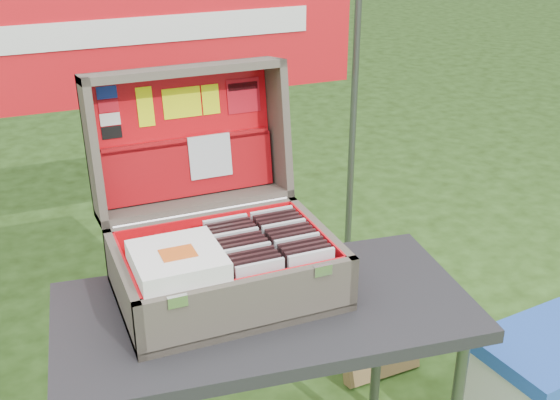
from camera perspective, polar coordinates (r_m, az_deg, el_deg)
name	(u,v)px	position (r m, az deg, el deg)	size (l,w,h in m)	color
table_top	(265,312)	(2.00, -1.22, -9.06)	(1.16, 0.58, 0.04)	#2C2C2E
table_leg_br	(379,333)	(2.56, 8.02, -10.62)	(0.04, 0.04, 0.69)	#59595B
suitcase	(217,194)	(1.96, -5.11, 0.47)	(0.61, 0.60, 0.58)	#645D4E
suitcase_base_bottom	(227,290)	(2.04, -4.30, -7.33)	(0.61, 0.44, 0.02)	#645D4E
suitcase_base_wall_front	(252,307)	(1.83, -2.31, -8.65)	(0.61, 0.02, 0.16)	#645D4E
suitcase_base_wall_back	(205,238)	(2.17, -6.08, -3.09)	(0.61, 0.02, 0.16)	#645D4E
suitcase_base_wall_left	(123,290)	(1.94, -12.63, -7.18)	(0.02, 0.44, 0.16)	#645D4E
suitcase_base_wall_right	(320,250)	(2.09, 3.27, -4.11)	(0.02, 0.44, 0.16)	#645D4E
suitcase_liner_floor	(227,286)	(2.03, -4.31, -6.97)	(0.56, 0.39, 0.01)	red
suitcase_latch_left	(177,301)	(1.74, -8.33, -8.15)	(0.05, 0.01, 0.03)	silver
suitcase_latch_right	(323,270)	(1.85, 3.50, -5.71)	(0.05, 0.01, 0.03)	silver
suitcase_hinge	(203,213)	(2.15, -6.27, -1.03)	(0.02, 0.02, 0.55)	silver
suitcase_lid_back	(184,135)	(2.24, -7.84, 5.28)	(0.61, 0.44, 0.02)	#645D4E
suitcase_lid_rim_far	(183,70)	(2.14, -7.92, 10.39)	(0.61, 0.02, 0.16)	#645D4E
suitcase_lid_rim_near	(196,202)	(2.22, -6.88, -0.19)	(0.61, 0.02, 0.16)	#645D4E
suitcase_lid_rim_left	(92,151)	(2.12, -15.02, 3.86)	(0.02, 0.44, 0.16)	#645D4E
suitcase_lid_rim_right	(278,126)	(2.26, -0.19, 6.00)	(0.02, 0.44, 0.16)	#645D4E
suitcase_lid_liner	(185,135)	(2.22, -7.75, 5.22)	(0.56, 0.38, 0.01)	red
suitcase_liner_wall_front	(250,300)	(1.84, -2.48, -8.10)	(0.56, 0.01, 0.14)	red
suitcase_liner_wall_back	(207,237)	(2.15, -5.98, -2.98)	(0.56, 0.01, 0.14)	red
suitcase_liner_wall_left	(128,285)	(1.94, -12.23, -6.80)	(0.01, 0.39, 0.14)	red
suitcase_liner_wall_right	(316,248)	(2.08, 2.91, -3.89)	(0.01, 0.39, 0.14)	red
suitcase_lid_pocket	(189,168)	(2.23, -7.37, 2.59)	(0.54, 0.17, 0.03)	#9E0A10
suitcase_pocket_edge	(187,141)	(2.20, -7.55, 4.75)	(0.53, 0.02, 0.02)	#9E0A10
suitcase_pocket_cd	(210,156)	(2.22, -5.71, 3.56)	(0.14, 0.14, 0.01)	silver
lid_sticker_cc_a	(107,92)	(2.15, -13.91, 8.48)	(0.06, 0.04, 0.00)	#1933B2
lid_sticker_cc_b	(108,106)	(2.16, -13.77, 7.43)	(0.06, 0.04, 0.00)	red
lid_sticker_cc_c	(110,119)	(2.16, -13.64, 6.39)	(0.06, 0.04, 0.00)	white
lid_sticker_cc_d	(112,133)	(2.17, -13.51, 5.35)	(0.06, 0.04, 0.00)	black
lid_card_neon_tall	(145,107)	(2.18, -10.89, 7.44)	(0.05, 0.12, 0.00)	#E9FD0E
lid_card_neon_main	(182,103)	(2.20, -7.97, 7.84)	(0.12, 0.09, 0.00)	#E9FD0E
lid_card_neon_small	(211,99)	(2.22, -5.65, 8.14)	(0.05, 0.09, 0.00)	#E9FD0E
lid_sticker_band	(243,96)	(2.26, -2.99, 8.46)	(0.11, 0.11, 0.00)	red
lid_sticker_band_bar	(243,86)	(2.25, -3.05, 9.22)	(0.10, 0.02, 0.00)	black
cd_left_0	(260,288)	(1.86, -1.61, -7.17)	(0.13, 0.01, 0.15)	silver
cd_left_1	(257,284)	(1.88, -1.88, -6.81)	(0.13, 0.01, 0.15)	black
cd_left_2	(254,279)	(1.90, -2.13, -6.46)	(0.13, 0.01, 0.15)	black
cd_left_3	(251,275)	(1.92, -2.38, -6.12)	(0.13, 0.01, 0.15)	black
cd_left_4	(248,271)	(1.94, -2.63, -5.79)	(0.13, 0.01, 0.15)	silver
cd_left_5	(245,267)	(1.96, -2.87, -5.46)	(0.13, 0.01, 0.15)	black
cd_left_6	(242,263)	(1.98, -3.10, -5.13)	(0.13, 0.01, 0.15)	black
cd_left_7	(239,259)	(2.00, -3.34, -4.82)	(0.13, 0.01, 0.15)	black
cd_left_8	(236,255)	(2.02, -3.56, -4.51)	(0.13, 0.01, 0.15)	silver
cd_left_9	(234,252)	(2.04, -3.78, -4.20)	(0.13, 0.01, 0.15)	black
cd_left_10	(231,248)	(2.06, -4.00, -3.90)	(0.13, 0.01, 0.15)	black
cd_left_11	(228,244)	(2.08, -4.21, -3.61)	(0.13, 0.01, 0.15)	black
cd_left_12	(226,241)	(2.10, -4.42, -3.32)	(0.13, 0.01, 0.15)	silver
cd_right_0	(311,277)	(1.91, 2.53, -6.28)	(0.13, 0.01, 0.15)	silver
cd_right_1	(307,273)	(1.93, 2.23, -5.95)	(0.13, 0.01, 0.15)	black
cd_right_2	(304,269)	(1.95, 1.94, -5.61)	(0.13, 0.01, 0.15)	black
cd_right_3	(300,265)	(1.97, 1.65, -5.29)	(0.13, 0.01, 0.15)	black
cd_right_4	(297,261)	(1.98, 1.37, -4.97)	(0.13, 0.01, 0.15)	silver
cd_right_5	(293,257)	(2.00, 1.10, -4.66)	(0.13, 0.01, 0.15)	black
cd_right_6	(290,253)	(2.02, 0.83, -4.35)	(0.13, 0.01, 0.15)	black
cd_right_7	(287,250)	(2.04, 0.56, -4.05)	(0.13, 0.01, 0.15)	black
cd_right_8	(284,246)	(2.06, 0.30, -3.76)	(0.13, 0.01, 0.15)	silver
cd_right_9	(281,242)	(2.08, 0.05, -3.47)	(0.13, 0.01, 0.15)	black
cd_right_10	(278,239)	(2.10, -0.20, -3.18)	(0.13, 0.01, 0.15)	black
cd_right_11	(275,235)	(2.12, -0.44, -2.90)	(0.13, 0.01, 0.15)	black
cd_right_12	(272,232)	(2.14, -0.68, -2.63)	(0.13, 0.01, 0.15)	silver
songbook_0	(178,268)	(1.85, -8.29, -5.47)	(0.23, 0.23, 0.01)	white
songbook_1	(178,266)	(1.85, -8.30, -5.33)	(0.23, 0.23, 0.01)	white
songbook_2	(178,264)	(1.85, -8.31, -5.20)	(0.23, 0.23, 0.01)	white
songbook_3	(178,263)	(1.85, -8.32, -5.06)	(0.23, 0.23, 0.01)	white
songbook_4	(178,261)	(1.84, -8.33, -4.93)	(0.23, 0.23, 0.01)	white
songbook_5	(177,259)	(1.84, -8.34, -4.79)	(0.23, 0.23, 0.01)	white
songbook_6	(177,258)	(1.84, -8.35, -4.66)	(0.23, 0.23, 0.01)	white
songbook_7	(177,256)	(1.84, -8.36, -4.52)	(0.23, 0.23, 0.01)	white
songbook_8	(177,254)	(1.83, -8.37, -4.39)	(0.23, 0.23, 0.01)	white
songbook_9	(177,253)	(1.83, -8.38, -4.25)	(0.23, 0.23, 0.01)	white
songbook_graphic	(178,253)	(1.82, -8.30, -4.28)	(0.09, 0.07, 0.00)	#D85919
cooler	(544,390)	(2.67, 20.69, -14.22)	(0.47, 0.36, 0.41)	white
cooler_body	(543,396)	(2.69, 20.60, -14.68)	(0.44, 0.33, 0.36)	white
cooler_lid	(553,348)	(2.57, 21.29, -11.11)	(0.47, 0.36, 0.06)	blue
cardboard_box	(379,335)	(2.85, 8.06, -10.82)	(0.33, 0.05, 0.34)	olive
banner_post_right	(353,116)	(3.17, 5.98, 6.82)	(0.03, 0.03, 1.70)	#59595B
banner	(159,29)	(2.75, -9.78, 13.57)	(1.60, 0.01, 0.55)	red
banner_text	(160,29)	(2.74, -9.72, 13.52)	(1.20, 0.00, 0.10)	white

